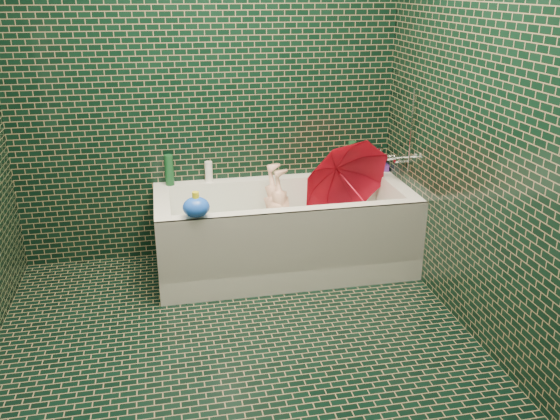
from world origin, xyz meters
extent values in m
plane|color=black|center=(0.00, 0.00, 0.00)|extent=(2.80, 2.80, 0.00)
plane|color=black|center=(0.00, 1.40, 1.25)|extent=(2.80, 0.00, 2.80)
plane|color=black|center=(0.00, -1.40, 1.25)|extent=(2.80, 0.00, 2.80)
plane|color=black|center=(1.30, 0.00, 1.25)|extent=(0.00, 2.80, 2.80)
cube|color=white|center=(0.45, 1.02, 0.07)|extent=(1.70, 0.75, 0.15)
cube|color=white|center=(0.45, 1.35, 0.35)|extent=(1.70, 0.10, 0.40)
cube|color=white|center=(0.45, 0.70, 0.35)|extent=(1.70, 0.10, 0.40)
cube|color=white|center=(1.25, 1.02, 0.35)|extent=(0.10, 0.55, 0.40)
cube|color=white|center=(-0.35, 1.02, 0.35)|extent=(0.10, 0.55, 0.40)
cube|color=white|center=(0.45, 0.66, 0.28)|extent=(1.70, 0.02, 0.55)
cube|color=green|center=(0.45, 1.02, 0.16)|extent=(1.35, 0.47, 0.01)
cube|color=silver|center=(0.45, 1.02, 0.30)|extent=(1.48, 0.53, 0.00)
cylinder|color=silver|center=(1.28, 1.02, 0.73)|extent=(0.14, 0.05, 0.05)
cylinder|color=silver|center=(1.20, 1.08, 0.73)|extent=(0.05, 0.04, 0.04)
cylinder|color=silver|center=(1.27, 0.92, 0.95)|extent=(0.01, 0.01, 0.55)
imported|color=#E0A48C|center=(0.44, 1.06, 0.31)|extent=(0.84, 0.35, 0.27)
imported|color=red|center=(0.93, 1.02, 0.54)|extent=(0.78, 0.88, 0.80)
imported|color=white|center=(1.25, 1.32, 0.55)|extent=(0.13, 0.13, 0.27)
imported|color=#461F76|center=(1.25, 1.32, 0.55)|extent=(0.12, 0.12, 0.20)
imported|color=#124120|center=(1.07, 1.31, 0.55)|extent=(0.15, 0.15, 0.17)
cylinder|color=#124120|center=(1.01, 1.33, 0.67)|extent=(0.06, 0.06, 0.24)
cylinder|color=silver|center=(1.21, 1.31, 0.64)|extent=(0.06, 0.06, 0.19)
cylinder|color=#124120|center=(-0.29, 1.33, 0.66)|extent=(0.06, 0.06, 0.21)
cylinder|color=white|center=(-0.02, 1.36, 0.62)|extent=(0.06, 0.06, 0.14)
ellipsoid|color=yellow|center=(0.89, 1.33, 0.59)|extent=(0.11, 0.10, 0.07)
sphere|color=yellow|center=(0.92, 1.32, 0.63)|extent=(0.05, 0.05, 0.05)
cone|color=orange|center=(0.95, 1.31, 0.63)|extent=(0.02, 0.03, 0.02)
ellipsoid|color=blue|center=(-0.15, 0.69, 0.62)|extent=(0.17, 0.15, 0.12)
cylinder|color=yellow|center=(-0.15, 0.69, 0.69)|extent=(0.04, 0.04, 0.04)
camera|label=1|loc=(-0.33, -2.59, 1.85)|focal=38.00mm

